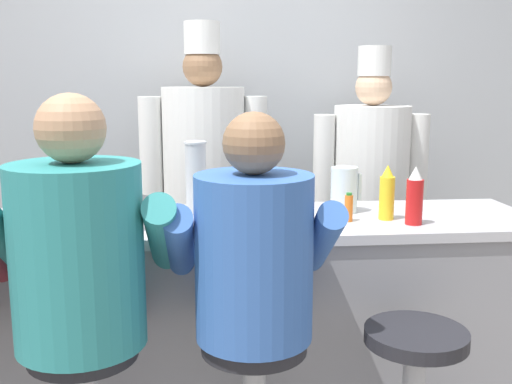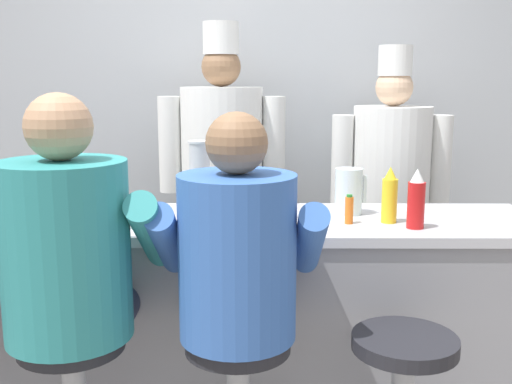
# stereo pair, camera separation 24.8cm
# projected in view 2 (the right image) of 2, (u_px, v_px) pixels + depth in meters

# --- Properties ---
(wall_back) EXTENTS (10.00, 0.06, 2.70)m
(wall_back) POSITION_uv_depth(u_px,v_px,m) (232.00, 115.00, 3.79)
(wall_back) COLOR #B2B7BC
(wall_back) RESTS_ON ground_plane
(diner_counter) EXTENTS (2.73, 0.64, 0.99)m
(diner_counter) POSITION_uv_depth(u_px,v_px,m) (219.00, 327.00, 2.63)
(diner_counter) COLOR gray
(diner_counter) RESTS_ON ground_plane
(ketchup_bottle_red) EXTENTS (0.07, 0.07, 0.24)m
(ketchup_bottle_red) POSITION_uv_depth(u_px,v_px,m) (416.00, 201.00, 2.35)
(ketchup_bottle_red) COLOR red
(ketchup_bottle_red) RESTS_ON diner_counter
(mustard_bottle_yellow) EXTENTS (0.06, 0.06, 0.23)m
(mustard_bottle_yellow) POSITION_uv_depth(u_px,v_px,m) (390.00, 197.00, 2.45)
(mustard_bottle_yellow) COLOR yellow
(mustard_bottle_yellow) RESTS_ON diner_counter
(hot_sauce_bottle_orange) EXTENTS (0.03, 0.03, 0.12)m
(hot_sauce_bottle_orange) POSITION_uv_depth(u_px,v_px,m) (349.00, 210.00, 2.43)
(hot_sauce_bottle_orange) COLOR orange
(hot_sauce_bottle_orange) RESTS_ON diner_counter
(water_pitcher_clear) EXTENTS (0.14, 0.12, 0.20)m
(water_pitcher_clear) POSITION_uv_depth(u_px,v_px,m) (349.00, 191.00, 2.60)
(water_pitcher_clear) COLOR silver
(water_pitcher_clear) RESTS_ON diner_counter
(breakfast_plate) EXTENTS (0.23, 0.23, 0.05)m
(breakfast_plate) POSITION_uv_depth(u_px,v_px,m) (106.00, 216.00, 2.52)
(breakfast_plate) COLOR white
(breakfast_plate) RESTS_ON diner_counter
(cereal_bowl) EXTENTS (0.15, 0.15, 0.05)m
(cereal_bowl) POSITION_uv_depth(u_px,v_px,m) (276.00, 212.00, 2.55)
(cereal_bowl) COLOR #4C7FB7
(cereal_bowl) RESTS_ON diner_counter
(coffee_mug_white) EXTENTS (0.12, 0.08, 0.09)m
(coffee_mug_white) POSITION_uv_depth(u_px,v_px,m) (131.00, 216.00, 2.38)
(coffee_mug_white) COLOR white
(coffee_mug_white) RESTS_ON diner_counter
(coffee_mug_blue) EXTENTS (0.13, 0.08, 0.09)m
(coffee_mug_blue) POSITION_uv_depth(u_px,v_px,m) (12.00, 220.00, 2.30)
(coffee_mug_blue) COLOR #4C7AB2
(coffee_mug_blue) RESTS_ON diner_counter
(cup_stack_steel) EXTENTS (0.10, 0.10, 0.32)m
(cup_stack_steel) POSITION_uv_depth(u_px,v_px,m) (200.00, 177.00, 2.63)
(cup_stack_steel) COLOR #B7BABF
(cup_stack_steel) RESTS_ON diner_counter
(diner_seated_teal) EXTENTS (0.64, 0.63, 1.53)m
(diner_seated_teal) POSITION_uv_depth(u_px,v_px,m) (70.00, 262.00, 2.02)
(diner_seated_teal) COLOR #B2B5BA
(diner_seated_teal) RESTS_ON ground_plane
(diner_seated_blue) EXTENTS (0.59, 0.59, 1.47)m
(diner_seated_blue) POSITION_uv_depth(u_px,v_px,m) (238.00, 271.00, 2.02)
(diner_seated_blue) COLOR #B2B5BA
(diner_seated_blue) RESTS_ON ground_plane
(cook_in_whites_near) EXTENTS (0.74, 0.47, 1.89)m
(cook_in_whites_near) POSITION_uv_depth(u_px,v_px,m) (222.00, 171.00, 3.51)
(cook_in_whites_near) COLOR #232328
(cook_in_whites_near) RESTS_ON ground_plane
(cook_in_whites_far) EXTENTS (0.69, 0.44, 1.75)m
(cook_in_whites_far) POSITION_uv_depth(u_px,v_px,m) (390.00, 186.00, 3.45)
(cook_in_whites_far) COLOR #232328
(cook_in_whites_far) RESTS_ON ground_plane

